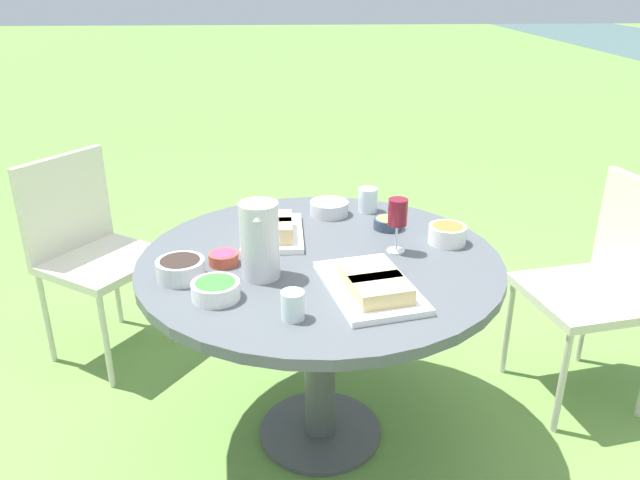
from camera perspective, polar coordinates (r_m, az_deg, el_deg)
The scene contains 16 objects.
ground_plane at distance 2.45m, azimuth -0.00°, elevation -17.20°, with size 40.00×40.00×0.00m, color #668E42.
dining_table at distance 2.10m, azimuth -0.00°, elevation -4.17°, with size 1.20×1.20×0.73m.
chair_near_left at distance 2.62m, azimuth 24.70°, elevation -3.01°, with size 0.51×0.49×0.89m.
chair_near_right at distance 2.86m, azimuth -20.39°, elevation -0.18°, with size 0.60×0.59×0.89m.
water_pitcher at distance 1.88m, azimuth -5.55°, elevation -0.03°, with size 0.13×0.12×0.24m.
wine_glass at distance 2.05m, azimuth 7.11°, elevation 2.33°, with size 0.06×0.06×0.19m.
platter_bread_main at distance 2.19m, azimuth -4.40°, elevation 0.93°, with size 0.34×0.22×0.08m.
platter_charcuterie at distance 1.82m, azimuth 4.83°, elevation -4.14°, with size 0.43×0.32×0.07m.
bowl_fries at distance 2.29m, azimuth 6.21°, elevation 1.57°, with size 0.10×0.10×0.04m.
bowl_salad at distance 1.81m, azimuth -9.51°, elevation -4.46°, with size 0.14×0.14×0.05m.
bowl_olives at distance 1.94m, azimuth -12.62°, elevation -2.53°, with size 0.15×0.15×0.06m.
bowl_dip_red at distance 2.02m, azimuth -8.81°, elevation -1.62°, with size 0.10×0.10×0.04m.
bowl_dip_cream at distance 2.40m, azimuth 0.84°, elevation 3.02°, with size 0.15×0.15×0.05m.
bowl_roasted_veg at distance 2.19m, azimuth 11.57°, elevation 0.60°, with size 0.13×0.13×0.06m.
cup_water_near at distance 1.68m, azimuth -2.51°, elevation -5.98°, with size 0.06×0.06×0.08m.
cup_water_far at distance 2.44m, azimuth 4.40°, elevation 3.68°, with size 0.08×0.08×0.09m.
Camera 1 is at (1.86, -0.10, 1.59)m, focal length 35.00 mm.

